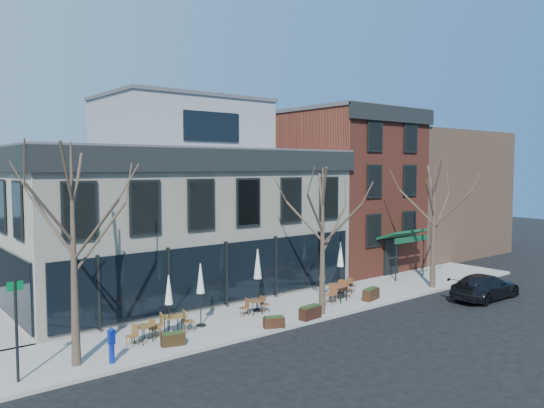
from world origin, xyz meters
TOP-DOWN VIEW (x-y plane):
  - ground at (0.00, 0.00)m, footprint 120.00×120.00m
  - sidewalk_front at (3.25, -2.15)m, footprint 33.50×4.70m
  - corner_building at (0.07, 5.07)m, footprint 18.39×10.39m
  - red_brick_building at (13.00, 4.98)m, footprint 8.20×11.78m
  - bg_building at (23.00, 6.00)m, footprint 12.00×12.00m
  - tree_corner at (-8.49, -3.20)m, footprint 3.93×3.98m
  - tree_mid at (3.01, -3.90)m, footprint 3.50×3.55m
  - tree_right at (12.01, -3.90)m, footprint 3.72×3.77m
  - sign_pole at (-10.50, -3.50)m, footprint 0.50×0.10m
  - parked_sedan at (12.31, -7.02)m, footprint 4.77×1.97m
  - call_box at (-7.44, -3.83)m, footprint 0.26×0.26m
  - cafe_set_0 at (-5.56, -2.43)m, footprint 1.63×0.81m
  - cafe_set_1 at (-4.14, -2.25)m, footprint 1.88×0.88m
  - cafe_set_3 at (0.40, -1.95)m, footprint 1.58×0.68m
  - cafe_set_4 at (5.28, -2.78)m, footprint 2.04×0.98m
  - cafe_set_5 at (6.61, -2.01)m, footprint 1.69×0.78m
  - umbrella_0 at (-4.40, -2.41)m, footprint 0.42×0.42m
  - umbrella_1 at (-2.62, -1.99)m, footprint 0.45×0.45m
  - umbrella_2 at (0.82, -1.63)m, footprint 0.49×0.49m
  - umbrella_3 at (4.10, -2.77)m, footprint 0.40×0.40m
  - umbrella_4 at (6.66, -1.57)m, footprint 0.46×0.46m
  - planter_0 at (-4.81, -3.50)m, footprint 1.01×0.62m
  - planter_1 at (-0.23, -4.20)m, footprint 0.99×0.71m
  - planter_2 at (1.94, -4.20)m, footprint 1.17×0.56m
  - planter_3 at (6.89, -3.61)m, footprint 1.21×0.70m

SIDE VIEW (x-z plane):
  - ground at x=0.00m, z-range 0.00..0.00m
  - sidewalk_front at x=3.25m, z-range 0.00..0.15m
  - planter_1 at x=-0.23m, z-range 0.15..0.66m
  - planter_0 at x=-4.81m, z-range 0.15..0.68m
  - planter_2 at x=1.94m, z-range 0.15..0.78m
  - planter_3 at x=6.89m, z-range 0.15..0.78m
  - cafe_set_3 at x=0.40m, z-range 0.16..0.98m
  - cafe_set_0 at x=-5.56m, z-range 0.16..1.00m
  - cafe_set_5 at x=6.61m, z-range 0.16..1.03m
  - cafe_set_1 at x=-4.14m, z-range 0.16..1.13m
  - cafe_set_4 at x=5.28m, z-range 0.16..1.21m
  - parked_sedan at x=12.31m, z-range 0.00..1.38m
  - call_box at x=-7.44m, z-range 0.19..1.52m
  - umbrella_3 at x=4.10m, z-range 0.66..3.15m
  - umbrella_0 at x=-4.40m, z-range 0.68..3.28m
  - sign_pole at x=-10.50m, z-range 0.37..3.77m
  - umbrella_1 at x=-2.62m, z-range 0.73..3.55m
  - umbrella_4 at x=6.66m, z-range 0.74..3.62m
  - umbrella_2 at x=0.82m, z-range 0.78..3.87m
  - tree_mid at x=3.01m, z-range 0.27..7.31m
  - tree_right at x=12.01m, z-range 0.28..7.76m
  - tree_corner at x=-8.49m, z-range 0.29..8.21m
  - corner_building at x=0.07m, z-range -0.83..10.27m
  - bg_building at x=23.00m, z-range 0.00..10.00m
  - red_brick_building at x=13.00m, z-range 0.05..11.22m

